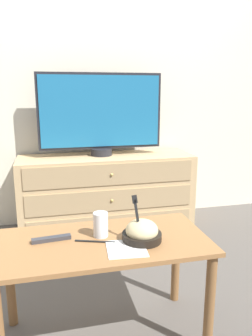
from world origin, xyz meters
TOP-DOWN VIEW (x-y plane):
  - ground_plane at (0.00, 0.00)m, footprint 12.00×12.00m
  - wall_back at (0.00, 0.03)m, footprint 12.00×0.05m
  - dresser at (0.02, -0.25)m, footprint 1.41×0.45m
  - tv at (-0.01, -0.21)m, footprint 0.99×0.17m
  - coffee_table at (-0.22, -1.51)m, footprint 0.93×0.46m
  - takeout_bowl at (-0.05, -1.55)m, footprint 0.17×0.17m
  - drink_cup at (-0.22, -1.47)m, footprint 0.07×0.07m
  - napkin at (-0.14, -1.62)m, footprint 0.18×0.18m
  - knife at (-0.25, -1.52)m, footprint 0.17×0.07m
  - remote_control at (-0.44, -1.46)m, footprint 0.17×0.05m

SIDE VIEW (x-z plane):
  - ground_plane at x=0.00m, z-range 0.00..0.00m
  - dresser at x=0.02m, z-range 0.00..0.62m
  - coffee_table at x=-0.22m, z-range 0.16..0.66m
  - napkin at x=-0.14m, z-range 0.49..0.50m
  - knife at x=-0.25m, z-range 0.49..0.50m
  - remote_control at x=-0.44m, z-range 0.49..0.51m
  - takeout_bowl at x=-0.05m, z-range 0.43..0.63m
  - drink_cup at x=-0.22m, z-range 0.49..0.60m
  - tv at x=-0.01m, z-range 0.63..1.29m
  - wall_back at x=0.00m, z-range 0.00..2.60m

